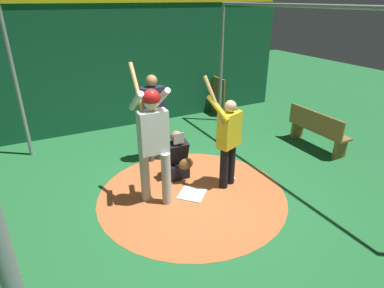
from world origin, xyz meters
TOP-DOWN VIEW (x-y plane):
  - ground_plane at (0.00, 0.00)m, footprint 25.07×25.07m
  - dirt_circle at (0.00, 0.00)m, footprint 3.19×3.19m
  - home_plate at (0.00, 0.00)m, footprint 0.59×0.59m
  - batter at (-0.11, -0.61)m, footprint 0.68×0.49m
  - catcher at (-0.67, 0.03)m, footprint 0.58×0.40m
  - umpire at (-1.52, -0.07)m, footprint 0.22×0.49m
  - visitor at (-0.01, 0.69)m, footprint 0.53×0.60m
  - back_wall at (-3.81, 0.00)m, footprint 0.23×9.07m
  - cage_frame at (0.00, 0.00)m, footprint 5.98×4.78m
  - bat_rack at (-3.56, 2.60)m, footprint 0.94×0.21m
  - bench at (-0.45, 3.31)m, footprint 1.47×0.36m
  - baseball_0 at (-0.06, 0.89)m, footprint 0.07×0.07m

SIDE VIEW (x-z plane):
  - ground_plane at x=0.00m, z-range 0.00..0.00m
  - dirt_circle at x=0.00m, z-range 0.00..0.01m
  - home_plate at x=0.00m, z-range 0.01..0.02m
  - baseball_0 at x=-0.06m, z-range 0.01..0.08m
  - catcher at x=-0.67m, z-range -0.10..0.83m
  - bench at x=-0.45m, z-range 0.01..0.86m
  - bat_rack at x=-3.56m, z-range -0.04..1.01m
  - visitor at x=-0.01m, z-range -0.07..1.89m
  - umpire at x=-1.52m, z-range 0.11..1.88m
  - batter at x=-0.11m, z-range 0.06..2.27m
  - back_wall at x=-3.81m, z-range 0.01..3.23m
  - cage_frame at x=0.00m, z-range 0.62..3.60m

